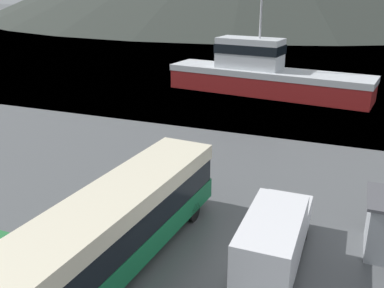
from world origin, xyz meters
The scene contains 4 objects.
water_surface centered at (0.00, 143.13, 0.00)m, with size 240.00×240.00×0.00m, color slate.
tour_bus centered at (-2.42, 6.50, 1.75)m, with size 3.35×12.02×3.09m.
delivery_van centered at (3.04, 8.52, 1.26)m, with size 1.96×6.33×2.38m.
fishing_boat centered at (-3.49, 35.86, 1.96)m, with size 20.25×6.79×11.19m.
Camera 1 is at (5.19, -5.37, 10.03)m, focal length 40.00 mm.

